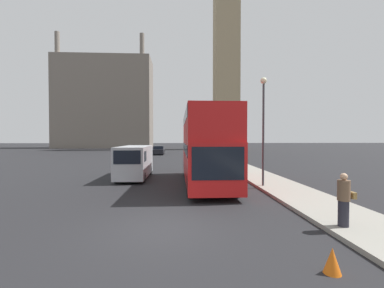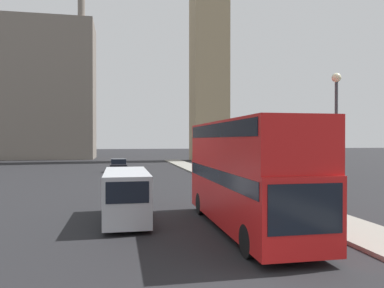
{
  "view_description": "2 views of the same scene",
  "coord_description": "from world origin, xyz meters",
  "px_view_note": "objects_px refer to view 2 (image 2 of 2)",
  "views": [
    {
      "loc": [
        0.52,
        -8.13,
        2.85
      ],
      "look_at": [
        1.31,
        7.03,
        2.52
      ],
      "focal_mm": 24.0,
      "sensor_mm": 36.0,
      "label": 1
    },
    {
      "loc": [
        -2.91,
        -6.9,
        3.72
      ],
      "look_at": [
        1.63,
        16.49,
        3.46
      ],
      "focal_mm": 35.0,
      "sensor_mm": 36.0,
      "label": 2
    }
  ],
  "objects_px": {
    "street_lamp": "(336,129)",
    "parked_sedan": "(119,166)",
    "red_double_decker_bus": "(246,170)",
    "white_van": "(126,195)"
  },
  "relations": [
    {
      "from": "parked_sedan",
      "to": "white_van",
      "type": "bearing_deg",
      "value": -89.15
    },
    {
      "from": "red_double_decker_bus",
      "to": "white_van",
      "type": "height_order",
      "value": "red_double_decker_bus"
    },
    {
      "from": "street_lamp",
      "to": "parked_sedan",
      "type": "xyz_separation_m",
      "value": [
        -8.36,
        30.79,
        -3.45
      ]
    },
    {
      "from": "white_van",
      "to": "street_lamp",
      "type": "xyz_separation_m",
      "value": [
        7.96,
        -4.06,
        2.92
      ]
    },
    {
      "from": "white_van",
      "to": "parked_sedan",
      "type": "distance_m",
      "value": 26.74
    },
    {
      "from": "parked_sedan",
      "to": "red_double_decker_bus",
      "type": "bearing_deg",
      "value": -79.9
    },
    {
      "from": "red_double_decker_bus",
      "to": "white_van",
      "type": "distance_m",
      "value": 5.59
    },
    {
      "from": "red_double_decker_bus",
      "to": "parked_sedan",
      "type": "relative_size",
      "value": 2.35
    },
    {
      "from": "white_van",
      "to": "red_double_decker_bus",
      "type": "bearing_deg",
      "value": -27.83
    },
    {
      "from": "red_double_decker_bus",
      "to": "street_lamp",
      "type": "xyz_separation_m",
      "value": [
        3.14,
        -1.52,
        1.67
      ]
    }
  ]
}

